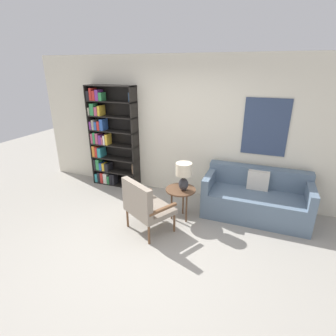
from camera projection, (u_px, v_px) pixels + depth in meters
ground_plane at (136, 248)px, 3.83m from camera, size 14.00×14.00×0.00m
wall_back at (183, 128)px, 5.10m from camera, size 6.40×0.08×2.70m
bookshelf at (108, 140)px, 5.60m from camera, size 1.05×0.30×2.14m
armchair at (144, 204)px, 4.03m from camera, size 0.87×0.83×0.88m
couch at (255, 199)px, 4.58m from camera, size 1.75×0.83×0.82m
side_table at (181, 192)px, 4.41m from camera, size 0.51×0.51×0.56m
table_lamp at (184, 173)px, 4.24m from camera, size 0.26×0.26×0.48m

